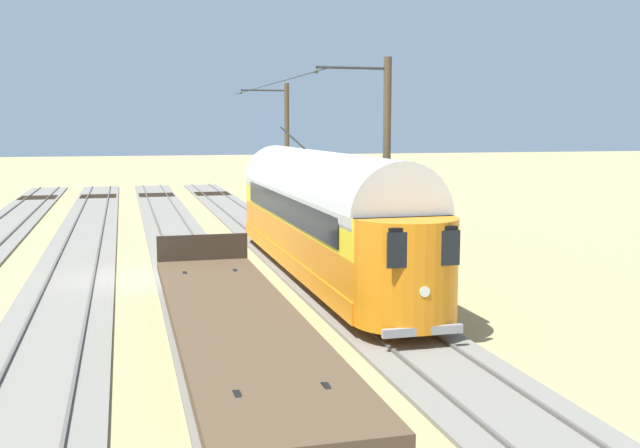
# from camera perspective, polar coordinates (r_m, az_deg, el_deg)

# --- Properties ---
(ground_plane) EXTENTS (220.00, 220.00, 0.00)m
(ground_plane) POSITION_cam_1_polar(r_m,az_deg,el_deg) (25.97, -13.91, -4.15)
(ground_plane) COLOR tan
(track_streetcar_siding) EXTENTS (2.80, 80.00, 0.18)m
(track_streetcar_siding) POSITION_cam_1_polar(r_m,az_deg,el_deg) (27.04, -0.74, -3.35)
(track_streetcar_siding) COLOR slate
(track_streetcar_siding) RESTS_ON ground
(track_adjacent_siding) EXTENTS (2.80, 80.00, 0.18)m
(track_adjacent_siding) POSITION_cam_1_polar(r_m,az_deg,el_deg) (26.36, -9.45, -3.73)
(track_adjacent_siding) COLOR slate
(track_adjacent_siding) RESTS_ON ground
(track_third_siding) EXTENTS (2.80, 80.00, 0.18)m
(track_third_siding) POSITION_cam_1_polar(r_m,az_deg,el_deg) (26.32, -18.41, -4.04)
(track_third_siding) COLOR slate
(track_third_siding) RESTS_ON ground
(vintage_streetcar) EXTENTS (2.65, 18.09, 4.94)m
(vintage_streetcar) POSITION_cam_1_polar(r_m,az_deg,el_deg) (25.25, 0.09, 0.96)
(vintage_streetcar) COLOR orange
(vintage_streetcar) RESTS_ON ground
(flatcar_adjacent) EXTENTS (2.80, 14.35, 1.60)m
(flatcar_adjacent) POSITION_cam_1_polar(r_m,az_deg,el_deg) (17.05, -6.51, -7.07)
(flatcar_adjacent) COLOR brown
(flatcar_adjacent) RESTS_ON ground
(catenary_pole_foreground) EXTENTS (2.80, 0.28, 7.51)m
(catenary_pole_foreground) POSITION_cam_1_polar(r_m,az_deg,el_deg) (42.50, -2.63, 5.81)
(catenary_pole_foreground) COLOR #4C3D28
(catenary_pole_foreground) RESTS_ON ground
(catenary_pole_mid_near) EXTENTS (2.80, 0.28, 7.51)m
(catenary_pole_mid_near) POSITION_cam_1_polar(r_m,az_deg,el_deg) (26.54, 4.95, 4.82)
(catenary_pole_mid_near) COLOR #4C3D28
(catenary_pole_mid_near) RESTS_ON ground
(overhead_wire_run) EXTENTS (2.59, 20.57, 0.18)m
(overhead_wire_run) POSITION_cam_1_polar(r_m,az_deg,el_deg) (34.54, -3.91, 10.50)
(overhead_wire_run) COLOR black
(overhead_wire_run) RESTS_ON ground
(switch_stand) EXTENTS (0.50, 0.30, 1.24)m
(switch_stand) POSITION_cam_1_polar(r_m,az_deg,el_deg) (35.03, -1.36, 0.20)
(switch_stand) COLOR black
(switch_stand) RESTS_ON ground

